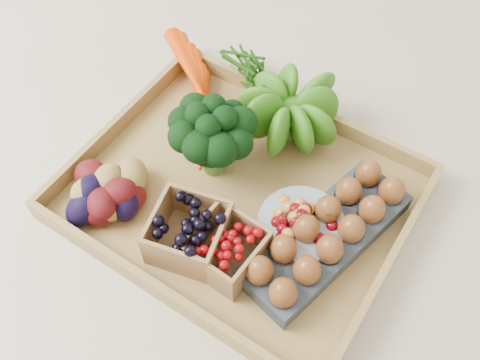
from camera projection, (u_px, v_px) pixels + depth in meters
The scene contains 10 objects.
ground at pixel (240, 199), 0.94m from camera, with size 4.00×4.00×0.00m, color beige.
tray at pixel (240, 197), 0.93m from camera, with size 0.55×0.45×0.01m, color #A28044.
carrots at pixel (201, 98), 1.01m from camera, with size 0.23×0.16×0.05m, color #DD3600, non-canonical shape.
lettuce at pixel (289, 107), 0.95m from camera, with size 0.13×0.13×0.13m, color #26590E.
broccoli at pixel (213, 147), 0.91m from camera, with size 0.14×0.14×0.11m, color black, non-canonical shape.
cherry_bowl at pixel (300, 228), 0.87m from camera, with size 0.14×0.14×0.04m, color #8C9EA5.
egg_carton at pixel (326, 238), 0.86m from camera, with size 0.11×0.31×0.04m, color #353D44.
potatoes at pixel (104, 190), 0.88m from camera, with size 0.16×0.16×0.09m, color #410A0D, non-canonical shape.
punnet_blackberry at pixel (189, 233), 0.84m from camera, with size 0.11×0.11×0.08m, color black.
punnet_raspberry at pixel (226, 249), 0.82m from camera, with size 0.10×0.10×0.07m, color #6D0407.
Camera 1 is at (0.27, -0.42, 0.79)m, focal length 40.00 mm.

